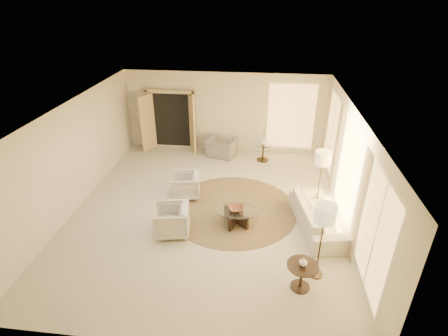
# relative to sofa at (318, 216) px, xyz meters

# --- Properties ---
(room) EXTENTS (7.04, 8.04, 2.83)m
(room) POSITION_rel_sofa_xyz_m (-2.81, 0.38, 1.07)
(room) COLOR beige
(room) RESTS_ON ground
(windows_right) EXTENTS (0.10, 6.40, 2.40)m
(windows_right) POSITION_rel_sofa_xyz_m (0.64, 0.48, 1.02)
(windows_right) COLOR #FCC464
(windows_right) RESTS_ON room
(window_back_corner) EXTENTS (1.70, 0.10, 2.40)m
(window_back_corner) POSITION_rel_sofa_xyz_m (-0.51, 4.33, 1.02)
(window_back_corner) COLOR #FCC464
(window_back_corner) RESTS_ON room
(curtains_right) EXTENTS (0.06, 5.20, 2.60)m
(curtains_right) POSITION_rel_sofa_xyz_m (0.59, 1.38, 0.97)
(curtains_right) COLOR tan
(curtains_right) RESTS_ON room
(french_doors) EXTENTS (1.95, 0.66, 2.16)m
(french_doors) POSITION_rel_sofa_xyz_m (-4.71, 4.20, 0.74)
(french_doors) COLOR tan
(french_doors) RESTS_ON room
(area_rug) EXTENTS (3.77, 3.77, 0.01)m
(area_rug) POSITION_rel_sofa_xyz_m (-2.14, 0.55, -0.32)
(area_rug) COLOR #3D2F1B
(area_rug) RESTS_ON room
(sofa) EXTENTS (1.29, 2.38, 0.66)m
(sofa) POSITION_rel_sofa_xyz_m (0.00, 0.00, 0.00)
(sofa) COLOR beige
(sofa) RESTS_ON room
(armchair_left) EXTENTS (0.81, 0.85, 0.77)m
(armchair_left) POSITION_rel_sofa_xyz_m (-3.53, 1.05, 0.05)
(armchair_left) COLOR beige
(armchair_left) RESTS_ON room
(armchair_right) EXTENTS (0.86, 0.90, 0.81)m
(armchair_right) POSITION_rel_sofa_xyz_m (-3.50, -0.65, 0.07)
(armchair_right) COLOR beige
(armchair_right) RESTS_ON room
(accent_chair) EXTENTS (1.11, 0.87, 0.86)m
(accent_chair) POSITION_rel_sofa_xyz_m (-2.86, 3.78, 0.10)
(accent_chair) COLOR gray
(accent_chair) RESTS_ON room
(coffee_table) EXTENTS (1.33, 1.33, 0.39)m
(coffee_table) POSITION_rel_sofa_xyz_m (-2.00, -0.09, -0.08)
(coffee_table) COLOR black
(coffee_table) RESTS_ON room
(end_table) EXTENTS (0.61, 0.61, 0.58)m
(end_table) POSITION_rel_sofa_xyz_m (-0.55, -2.06, 0.07)
(end_table) COLOR black
(end_table) RESTS_ON room
(side_table) EXTENTS (0.53, 0.53, 0.61)m
(side_table) POSITION_rel_sofa_xyz_m (-1.40, 3.60, 0.04)
(side_table) COLOR black
(side_table) RESTS_ON room
(floor_lamp_near) EXTENTS (0.41, 0.41, 1.68)m
(floor_lamp_near) POSITION_rel_sofa_xyz_m (0.09, 0.85, 1.10)
(floor_lamp_near) COLOR black
(floor_lamp_near) RESTS_ON room
(floor_lamp_far) EXTENTS (0.42, 0.42, 1.72)m
(floor_lamp_far) POSITION_rel_sofa_xyz_m (-0.20, -1.67, 1.13)
(floor_lamp_far) COLOR black
(floor_lamp_far) RESTS_ON room
(bowl) EXTENTS (0.46, 0.46, 0.09)m
(bowl) POSITION_rel_sofa_xyz_m (-2.00, -0.09, 0.11)
(bowl) COLOR brown
(bowl) RESTS_ON coffee_table
(end_vase) EXTENTS (0.20, 0.20, 0.17)m
(end_vase) POSITION_rel_sofa_xyz_m (-0.55, -2.06, 0.33)
(end_vase) COLOR white
(end_vase) RESTS_ON end_table
(side_vase) EXTENTS (0.30, 0.30, 0.26)m
(side_vase) POSITION_rel_sofa_xyz_m (-1.40, 3.60, 0.41)
(side_vase) COLOR white
(side_vase) RESTS_ON side_table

